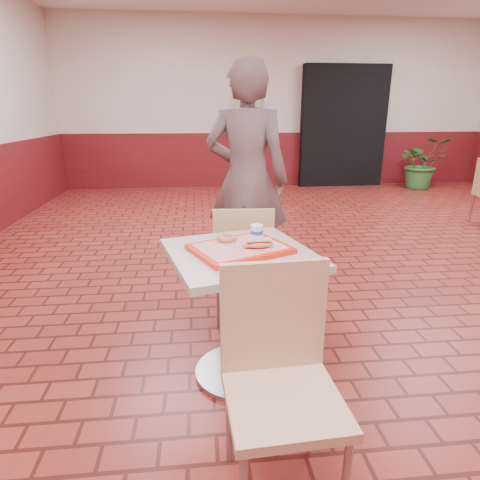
{
  "coord_description": "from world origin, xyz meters",
  "views": [
    {
      "loc": [
        -1.54,
        -2.71,
        1.41
      ],
      "look_at": [
        -1.35,
        -0.81,
        0.79
      ],
      "focal_mm": 30.0,
      "sensor_mm": 36.0,
      "label": 1
    }
  ],
  "objects": [
    {
      "name": "promo_poster",
      "position": [
        -0.6,
        4.94,
        1.6
      ],
      "size": [
        0.5,
        0.03,
        1.2
      ],
      "primitive_type": "cube",
      "color": "gray",
      "rests_on": "wainscot_band"
    },
    {
      "name": "long_john_donut",
      "position": [
        -1.26,
        -0.85,
        0.78
      ],
      "size": [
        0.15,
        0.08,
        0.05
      ],
      "rotation": [
        0.0,
        0.0,
        0.06
      ],
      "color": "#DD7040",
      "rests_on": "serving_tray"
    },
    {
      "name": "potted_plant",
      "position": [
        2.59,
        4.4,
        0.47
      ],
      "size": [
        0.94,
        0.84,
        0.94
      ],
      "primitive_type": "imported",
      "rotation": [
        0.0,
        0.0,
        -0.13
      ],
      "color": "#2A6B2D",
      "rests_on": "ground"
    },
    {
      "name": "serving_tray",
      "position": [
        -1.35,
        -0.81,
        0.74
      ],
      "size": [
        0.45,
        0.35,
        0.03
      ],
      "rotation": [
        0.0,
        0.0,
        0.43
      ],
      "color": "red",
      "rests_on": "main_table"
    },
    {
      "name": "chair_main_back",
      "position": [
        -1.27,
        -0.23,
        0.46
      ],
      "size": [
        0.4,
        0.4,
        0.83
      ],
      "rotation": [
        0.0,
        0.0,
        3.09
      ],
      "color": "tan",
      "rests_on": "ground"
    },
    {
      "name": "wainscot_band",
      "position": [
        0.0,
        0.0,
        0.5
      ],
      "size": [
        8.0,
        10.0,
        1.0
      ],
      "color": "#551015",
      "rests_on": "ground"
    },
    {
      "name": "room_shell",
      "position": [
        0.0,
        0.0,
        1.5
      ],
      "size": [
        8.01,
        10.01,
        3.01
      ],
      "color": "maroon",
      "rests_on": "ground"
    },
    {
      "name": "main_table",
      "position": [
        -1.35,
        -0.81,
        0.49
      ],
      "size": [
        0.69,
        0.69,
        0.73
      ],
      "rotation": [
        0.0,
        0.0,
        0.26
      ],
      "color": "#BAA695",
      "rests_on": "ground"
    },
    {
      "name": "ring_donut",
      "position": [
        -1.41,
        -0.72,
        0.77
      ],
      "size": [
        0.13,
        0.13,
        0.03
      ],
      "primitive_type": "torus",
      "rotation": [
        0.0,
        0.0,
        0.38
      ],
      "color": "#C37147",
      "rests_on": "serving_tray"
    },
    {
      "name": "customer",
      "position": [
        -1.17,
        0.37,
        0.89
      ],
      "size": [
        0.74,
        0.6,
        1.78
      ],
      "primitive_type": "imported",
      "rotation": [
        0.0,
        0.0,
        2.85
      ],
      "color": "brown",
      "rests_on": "ground"
    },
    {
      "name": "paper_cup",
      "position": [
        -1.25,
        -0.73,
        0.8
      ],
      "size": [
        0.07,
        0.07,
        0.08
      ],
      "rotation": [
        0.0,
        0.0,
        -0.19
      ],
      "color": "white",
      "rests_on": "serving_tray"
    },
    {
      "name": "chair_main_front",
      "position": [
        -1.27,
        -1.48,
        0.49
      ],
      "size": [
        0.43,
        0.43,
        0.88
      ],
      "rotation": [
        0.0,
        0.0,
        0.05
      ],
      "color": "tan",
      "rests_on": "ground"
    },
    {
      "name": "corridor_doorway",
      "position": [
        1.2,
        4.88,
        1.1
      ],
      "size": [
        1.6,
        0.22,
        2.2
      ],
      "primitive_type": "cube",
      "color": "black",
      "rests_on": "ground"
    }
  ]
}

